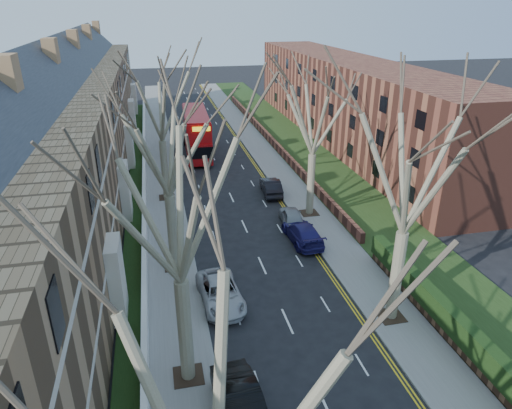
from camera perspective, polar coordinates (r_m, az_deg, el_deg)
pavement_left at (r=52.11m, az=-11.93°, el=5.40°), size 3.00×102.00×0.12m
pavement_right at (r=53.52m, az=1.06°, el=6.41°), size 3.00×102.00×0.12m
terrace_left at (r=43.54m, az=-22.38°, el=8.01°), size 9.70×78.00×13.60m
flats_right at (r=59.61m, az=11.19°, el=12.67°), size 13.97×54.00×10.00m
wall_hedge_right at (r=24.00m, az=28.24°, el=-18.25°), size 0.70×24.00×1.80m
front_wall_left at (r=44.39m, az=-13.79°, el=2.73°), size 0.30×78.00×1.00m
grass_verge_right at (r=54.69m, az=5.68°, el=6.78°), size 6.00×102.00×0.06m
tree_left_near at (r=9.76m, az=-6.21°, el=-23.83°), size 9.80×9.80×13.73m
tree_left_mid at (r=17.83m, az=-10.23°, el=1.88°), size 10.50×10.50×14.71m
tree_left_far at (r=27.45m, az=-11.41°, el=8.90°), size 10.15×10.15×14.22m
tree_left_dist at (r=39.13m, az=-12.16°, el=13.71°), size 10.50×10.50×14.71m
tree_right_mid at (r=23.01m, az=19.17°, el=5.96°), size 10.50×10.50×14.71m
tree_right_far at (r=35.35m, az=7.38°, el=12.47°), size 10.15×10.15×14.22m
double_decker_bus at (r=53.41m, az=-7.43°, el=8.75°), size 3.21×11.56×4.78m
car_left_mid at (r=20.72m, az=-1.75°, el=-23.90°), size 2.15×4.91×1.57m
car_left_far at (r=27.10m, az=-4.46°, el=-10.93°), size 2.58×5.06×1.37m
car_right_near at (r=33.63m, az=5.84°, el=-3.51°), size 2.20×5.04×1.44m
car_right_mid at (r=36.04m, az=4.49°, el=-1.55°), size 2.08×4.23×1.39m
car_right_far at (r=41.81m, az=1.89°, el=2.26°), size 1.89×4.52×1.45m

